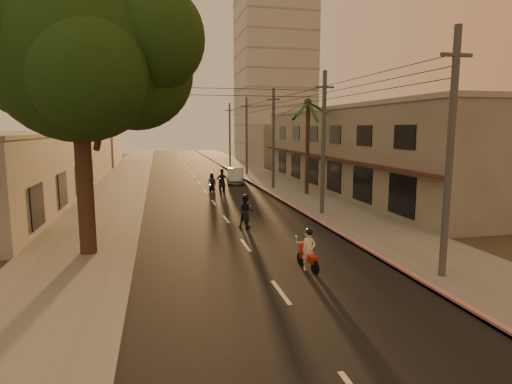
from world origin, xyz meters
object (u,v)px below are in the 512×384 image
scooter_mid_b (222,181)px  scooter_far_a (212,183)px  parked_car (236,176)px  scooter_mid_a (246,212)px  broadleaf_tree (88,56)px  palm_tree (308,108)px  scooter_red (309,252)px

scooter_mid_b → scooter_far_a: 0.89m
scooter_mid_b → parked_car: (2.17, 5.23, -0.13)m
scooter_mid_b → parked_car: scooter_mid_b is taller
scooter_mid_a → scooter_far_a: scooter_mid_a is taller
broadleaf_tree → scooter_mid_a: 11.19m
palm_tree → scooter_red: palm_tree is taller
palm_tree → broadleaf_tree: bearing=-136.5°
scooter_far_a → parked_car: bearing=78.8°
palm_tree → parked_car: palm_tree is taller
parked_car → scooter_mid_b: bearing=-101.4°
scooter_red → scooter_far_a: size_ratio=1.03×
broadleaf_tree → scooter_mid_a: broadleaf_tree is taller
scooter_red → scooter_mid_a: bearing=88.1°
palm_tree → scooter_red: (-6.29, -17.98, -6.41)m
palm_tree → scooter_mid_a: bearing=-125.0°
broadleaf_tree → parked_car: size_ratio=2.52×
scooter_mid_a → scooter_mid_b: 13.88m
scooter_red → parked_car: (1.91, 26.77, 0.02)m
scooter_mid_a → parked_car: scooter_mid_a is taller
scooter_red → scooter_far_a: (-1.12, 21.75, 0.01)m
palm_tree → parked_car: size_ratio=1.71×
scooter_far_a → broadleaf_tree: bearing=-92.3°
scooter_red → scooter_mid_a: 7.74m
palm_tree → scooter_far_a: (-7.41, 3.77, -6.40)m
scooter_far_a → palm_tree: bearing=-7.1°
scooter_mid_b → scooter_far_a: (-0.86, 0.21, -0.14)m
scooter_red → scooter_far_a: scooter_red is taller
broadleaf_tree → palm_tree: 20.18m
broadleaf_tree → scooter_far_a: broadleaf_tree is taller
scooter_mid_a → broadleaf_tree: bearing=-145.9°
scooter_red → broadleaf_tree: bearing=144.8°
broadleaf_tree → scooter_mid_b: 20.64m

